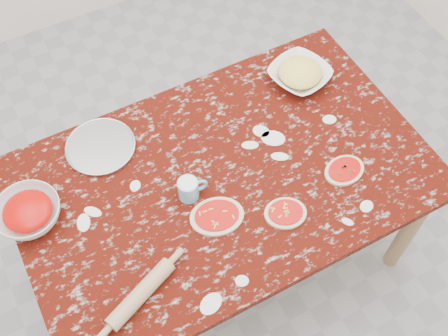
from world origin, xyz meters
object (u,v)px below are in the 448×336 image
worktable (224,186)px  rolling_pin (141,294)px  pizza_tray (101,147)px  flour_mug (189,189)px  sauce_bowl (29,213)px  cheese_bowl (300,75)px

worktable → rolling_pin: 0.58m
worktable → rolling_pin: rolling_pin is taller
pizza_tray → flour_mug: flour_mug is taller
pizza_tray → rolling_pin: rolling_pin is taller
sauce_bowl → cheese_bowl: (1.24, 0.11, -0.01)m
worktable → flour_mug: bearing=-173.4°
cheese_bowl → rolling_pin: 1.16m
flour_mug → rolling_pin: 0.43m
worktable → flour_mug: size_ratio=13.70×
sauce_bowl → flour_mug: size_ratio=2.07×
pizza_tray → cheese_bowl: size_ratio=1.11×
cheese_bowl → rolling_pin: (-1.00, -0.58, -0.00)m
flour_mug → pizza_tray: bearing=121.0°
worktable → sauce_bowl: bearing=166.7°
sauce_bowl → flour_mug: bearing=-18.5°
worktable → cheese_bowl: bearing=28.3°
cheese_bowl → rolling_pin: bearing=-149.8°
sauce_bowl → rolling_pin: (0.24, -0.47, -0.01)m
worktable → pizza_tray: size_ratio=5.80×
sauce_bowl → rolling_pin: 0.53m
cheese_bowl → flour_mug: size_ratio=2.12×
sauce_bowl → flour_mug: (0.56, -0.19, 0.01)m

